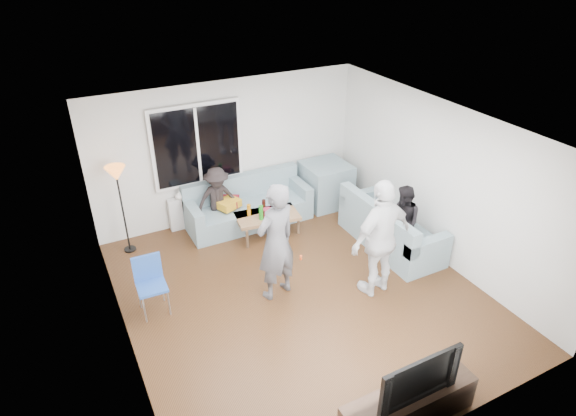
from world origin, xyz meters
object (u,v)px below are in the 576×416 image
sofa_right_section (392,224)px  tv_console (408,407)px  floor_lamp (123,210)px  player_right (381,238)px  coffee_table (267,224)px  sofa_back_section (248,202)px  spectator_right (403,221)px  player_left (276,242)px  side_chair (152,287)px  television (414,374)px  spectator_back (218,200)px

sofa_right_section → tv_console: size_ratio=1.25×
floor_lamp → player_right: 4.20m
coffee_table → tv_console: tv_console is taller
sofa_back_section → spectator_right: spectator_right is taller
player_left → player_right: size_ratio=0.99×
side_chair → coffee_table: bearing=28.3°
tv_console → television: bearing=0.0°
side_chair → spectator_right: bearing=-3.8°
player_right → spectator_back: bearing=-69.7°
spectator_back → sofa_right_section: bearing=-34.2°
sofa_right_section → player_left: bearing=97.0°
sofa_right_section → floor_lamp: 4.51m
side_chair → floor_lamp: size_ratio=0.55×
side_chair → floor_lamp: floor_lamp is taller
player_right → tv_console: size_ratio=1.16×
coffee_table → television: (-0.29, -4.25, 0.53)m
sofa_back_section → coffee_table: 0.59m
sofa_right_section → player_left: 2.41m
coffee_table → television: bearing=-93.9°
television → player_right: bearing=62.2°
coffee_table → side_chair: bearing=-153.8°
spectator_back → television: 4.82m
sofa_right_section → floor_lamp: floor_lamp is taller
floor_lamp → player_left: size_ratio=0.85×
coffee_table → side_chair: (-2.33, -1.15, 0.23)m
coffee_table → floor_lamp: size_ratio=0.71×
side_chair → spectator_back: spectator_back is taller
sofa_right_section → spectator_right: spectator_right is taller
player_left → tv_console: 2.77m
sofa_back_section → tv_console: 4.78m
sofa_back_section → spectator_back: spectator_back is taller
spectator_right → television: (-2.04, -2.68, 0.12)m
player_left → television: bearing=81.4°
sofa_right_section → side_chair: (-4.07, 0.15, 0.01)m
spectator_right → side_chair: bearing=-85.3°
player_left → tv_console: size_ratio=1.15×
sofa_right_section → side_chair: side_chair is taller
player_right → spectator_right: 1.19m
side_chair → sofa_right_section: bearing=0.0°
spectator_right → spectator_back: 3.24m
sofa_back_section → player_left: player_left is taller
spectator_right → television: 3.37m
floor_lamp → television: (2.03, -4.86, -0.05)m
spectator_right → tv_console: spectator_right is taller
sofa_back_section → spectator_back: bearing=177.0°
sofa_right_section → television: size_ratio=1.97×
floor_lamp → spectator_back: floor_lamp is taller
floor_lamp → player_left: player_left is taller
floor_lamp → player_left: 2.80m
sofa_back_section → television: television is taller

